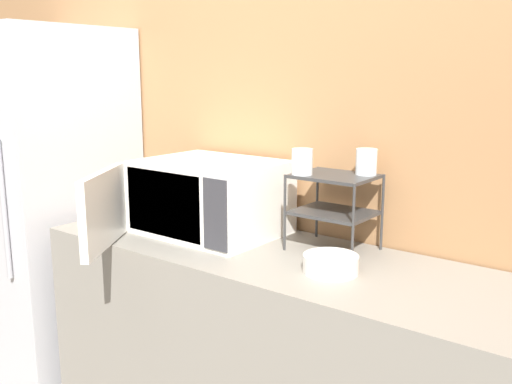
% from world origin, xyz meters
% --- Properties ---
extents(wall_back, '(8.00, 0.06, 2.60)m').
position_xyz_m(wall_back, '(0.00, 0.65, 1.30)').
color(wall_back, '#9E7047').
rests_on(wall_back, ground_plane).
extents(counter, '(1.93, 0.61, 0.92)m').
position_xyz_m(counter, '(0.00, 0.31, 0.46)').
color(counter, gray).
rests_on(counter, ground_plane).
extents(microwave, '(0.58, 0.81, 0.30)m').
position_xyz_m(microwave, '(-0.39, 0.35, 1.07)').
color(microwave, silver).
rests_on(microwave, counter).
extents(dish_rack, '(0.29, 0.23, 0.28)m').
position_xyz_m(dish_rack, '(0.14, 0.47, 1.12)').
color(dish_rack, '#333333').
rests_on(dish_rack, counter).
extents(glass_front_left, '(0.08, 0.08, 0.09)m').
position_xyz_m(glass_front_left, '(0.05, 0.40, 1.25)').
color(glass_front_left, silver).
rests_on(glass_front_left, dish_rack).
extents(glass_back_right, '(0.08, 0.08, 0.09)m').
position_xyz_m(glass_back_right, '(0.23, 0.54, 1.25)').
color(glass_back_right, silver).
rests_on(glass_back_right, dish_rack).
extents(bowl, '(0.18, 0.18, 0.06)m').
position_xyz_m(bowl, '(0.26, 0.25, 0.95)').
color(bowl, silver).
rests_on(bowl, counter).
extents(refrigerator, '(0.67, 0.70, 1.77)m').
position_xyz_m(refrigerator, '(-1.39, 0.28, 0.89)').
color(refrigerator, '#B7B7BC').
rests_on(refrigerator, ground_plane).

